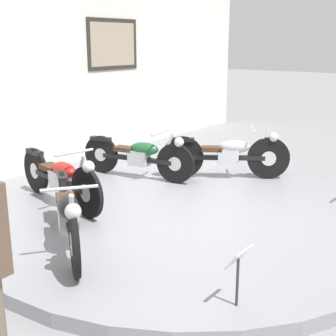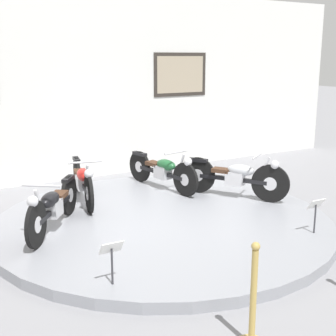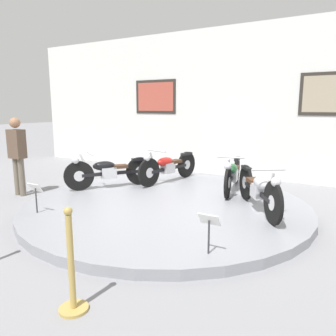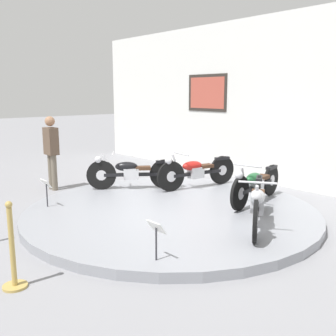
# 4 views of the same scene
# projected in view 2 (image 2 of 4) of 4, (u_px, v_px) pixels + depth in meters

# --- Properties ---
(ground_plane) EXTENTS (60.00, 60.00, 0.00)m
(ground_plane) POSITION_uv_depth(u_px,v_px,m) (163.00, 226.00, 7.37)
(ground_plane) COLOR gray
(display_platform) EXTENTS (5.24, 5.24, 0.15)m
(display_platform) POSITION_uv_depth(u_px,v_px,m) (163.00, 222.00, 7.35)
(display_platform) COLOR gray
(display_platform) RESTS_ON ground_plane
(back_wall) EXTENTS (14.00, 0.22, 3.99)m
(back_wall) POSITION_uv_depth(u_px,v_px,m) (81.00, 86.00, 9.92)
(back_wall) COLOR silver
(back_wall) RESTS_ON ground_plane
(motorcycle_black) EXTENTS (1.22, 1.63, 0.79)m
(motorcycle_black) POSITION_uv_depth(u_px,v_px,m) (53.00, 205.00, 6.71)
(motorcycle_black) COLOR black
(motorcycle_black) RESTS_ON display_platform
(motorcycle_red) EXTENTS (0.56, 1.97, 0.80)m
(motorcycle_red) POSITION_uv_depth(u_px,v_px,m) (83.00, 180.00, 8.06)
(motorcycle_red) COLOR black
(motorcycle_red) RESTS_ON display_platform
(motorcycle_green) EXTENTS (0.56, 1.94, 0.78)m
(motorcycle_green) POSITION_uv_depth(u_px,v_px,m) (163.00, 170.00, 8.83)
(motorcycle_green) COLOR black
(motorcycle_green) RESTS_ON display_platform
(motorcycle_silver) EXTENTS (1.18, 1.70, 0.81)m
(motorcycle_silver) POSITION_uv_depth(u_px,v_px,m) (235.00, 176.00, 8.29)
(motorcycle_silver) COLOR black
(motorcycle_silver) RESTS_ON display_platform
(info_placard_front_left) EXTENTS (0.26, 0.11, 0.51)m
(info_placard_front_left) POSITION_uv_depth(u_px,v_px,m) (112.00, 253.00, 5.10)
(info_placard_front_left) COLOR #333338
(info_placard_front_left) RESTS_ON display_platform
(info_placard_front_centre) EXTENTS (0.26, 0.11, 0.51)m
(info_placard_front_centre) POSITION_uv_depth(u_px,v_px,m) (316.00, 208.00, 6.61)
(info_placard_front_centre) COLOR #333338
(info_placard_front_centre) RESTS_ON display_platform
(stanchion_post_left_of_entry) EXTENTS (0.28, 0.28, 1.02)m
(stanchion_post_left_of_entry) POSITION_uv_depth(u_px,v_px,m) (253.00, 312.00, 4.25)
(stanchion_post_left_of_entry) COLOR tan
(stanchion_post_left_of_entry) RESTS_ON ground_plane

